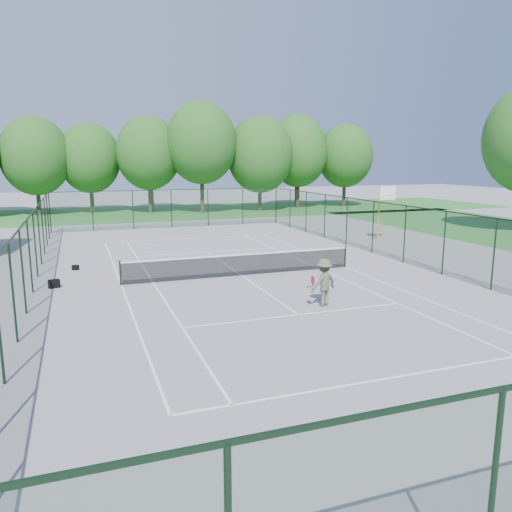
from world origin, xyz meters
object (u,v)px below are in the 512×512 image
(tennis_net, at_px, (242,264))
(tennis_player, at_px, (324,282))
(sports_bag_a, at_px, (54,284))
(basketball_goal, at_px, (384,202))

(tennis_net, distance_m, tennis_player, 5.84)
(sports_bag_a, relative_size, tennis_player, 0.22)
(tennis_net, relative_size, sports_bag_a, 24.78)
(basketball_goal, xyz_separation_m, sports_bag_a, (-20.48, -6.38, -2.39))
(tennis_net, height_order, tennis_player, tennis_player)
(basketball_goal, bearing_deg, sports_bag_a, -162.69)
(tennis_net, height_order, basketball_goal, basketball_goal)
(sports_bag_a, xyz_separation_m, tennis_player, (9.54, -6.19, 0.71))
(sports_bag_a, bearing_deg, tennis_player, -49.18)
(tennis_net, height_order, sports_bag_a, tennis_net)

